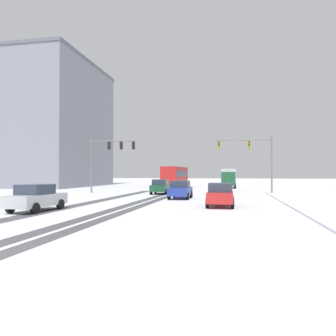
{
  "coord_description": "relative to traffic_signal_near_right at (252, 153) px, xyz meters",
  "views": [
    {
      "loc": [
        6.02,
        -7.95,
        2.26
      ],
      "look_at": [
        0.0,
        22.77,
        2.8
      ],
      "focal_mm": 35.17,
      "sensor_mm": 36.0,
      "label": 1
    }
  ],
  "objects": [
    {
      "name": "car_red_third",
      "position": [
        -3.01,
        -15.45,
        -3.84
      ],
      "size": [
        1.86,
        4.11,
        1.62
      ],
      "color": "red",
      "rests_on": "ground"
    },
    {
      "name": "ground_plane",
      "position": [
        -8.21,
        -30.39,
        -4.65
      ],
      "size": [
        300.0,
        300.0,
        0.0
      ],
      "primitive_type": "plane",
      "color": "silver"
    },
    {
      "name": "car_silver_fourth",
      "position": [
        -13.79,
        -20.43,
        -3.84
      ],
      "size": [
        1.99,
        4.18,
        1.62
      ],
      "color": "#B7BABF",
      "rests_on": "ground"
    },
    {
      "name": "office_building_far_left_block",
      "position": [
        -37.87,
        15.64,
        6.35
      ],
      "size": [
        22.95,
        22.11,
        22.0
      ],
      "color": "gray",
      "rests_on": "ground"
    },
    {
      "name": "box_truck_delivery",
      "position": [
        -2.79,
        15.3,
        -3.02
      ],
      "size": [
        2.31,
        7.4,
        3.02
      ],
      "color": "#194C2D",
      "rests_on": "ground"
    },
    {
      "name": "car_dark_green_lead",
      "position": [
        -10.08,
        -2.51,
        -3.84
      ],
      "size": [
        1.99,
        4.18,
        1.62
      ],
      "color": "#194C2D",
      "rests_on": "ground"
    },
    {
      "name": "bus_oncoming",
      "position": [
        -11.66,
        16.27,
        -2.66
      ],
      "size": [
        2.92,
        11.07,
        3.38
      ],
      "color": "#B21E1E",
      "rests_on": "ground"
    },
    {
      "name": "traffic_signal_near_left",
      "position": [
        -16.46,
        -1.69,
        0.12
      ],
      "size": [
        5.42,
        0.71,
        6.5
      ],
      "color": "slate",
      "rests_on": "ground"
    },
    {
      "name": "wheel_track_center",
      "position": [
        -9.55,
        -14.13,
        -4.65
      ],
      "size": [
        0.81,
        35.78,
        0.01
      ],
      "primitive_type": "cube",
      "color": "#4C4C51",
      "rests_on": "ground"
    },
    {
      "name": "wheel_track_left_lane",
      "position": [
        -13.08,
        -14.13,
        -4.65
      ],
      "size": [
        1.2,
        35.78,
        0.01
      ],
      "primitive_type": "cube",
      "color": "#4C4C51",
      "rests_on": "ground"
    },
    {
      "name": "wheel_track_right_lane",
      "position": [
        -8.49,
        -14.13,
        -4.65
      ],
      "size": [
        0.76,
        35.78,
        0.01
      ],
      "primitive_type": "cube",
      "color": "#4C4C51",
      "rests_on": "ground"
    },
    {
      "name": "traffic_signal_near_right",
      "position": [
        0.0,
        0.0,
        0.0
      ],
      "size": [
        6.26,
        0.68,
        6.5
      ],
      "color": "slate",
      "rests_on": "ground"
    },
    {
      "name": "sidewalk_kerb_right",
      "position": [
        3.56,
        -15.76,
        -4.59
      ],
      "size": [
        4.0,
        35.78,
        0.12
      ],
      "primitive_type": "cube",
      "color": "white",
      "rests_on": "ground"
    },
    {
      "name": "car_blue_second",
      "position": [
        -6.81,
        -8.92,
        -3.84
      ],
      "size": [
        1.85,
        4.11,
        1.62
      ],
      "color": "#233899",
      "rests_on": "ground"
    }
  ]
}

